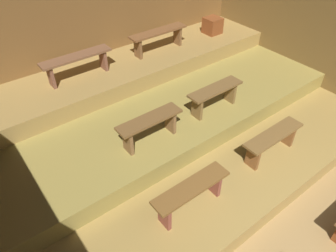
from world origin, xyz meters
TOP-DOWN VIEW (x-y plane):
  - ground at (0.00, 2.70)m, footprint 6.97×6.20m
  - wall_back at (0.00, 5.43)m, footprint 6.97×0.06m
  - wall_right at (3.11, 2.70)m, footprint 0.06×6.20m
  - platform_lower at (0.00, 3.37)m, footprint 6.17×4.06m
  - platform_middle at (0.00, 3.99)m, footprint 6.17×2.83m
  - platform_upper at (0.00, 4.79)m, footprint 6.17×1.23m
  - bench_lower_left at (-0.78, 2.01)m, footprint 1.04×0.26m
  - bench_lower_right at (0.78, 2.01)m, footprint 1.04×0.26m
  - bench_middle_left at (-0.62, 3.07)m, footprint 0.96×0.26m
  - bench_middle_right at (0.62, 3.07)m, footprint 0.96×0.26m
  - bench_upper_left at (-0.82, 4.82)m, footprint 1.17×0.26m
  - bench_upper_right at (0.82, 4.82)m, footprint 1.17×0.26m
  - wooden_crate_upper at (2.23, 4.80)m, footprint 0.33×0.33m

SIDE VIEW (x-z plane):
  - ground at x=0.00m, z-range -0.08..0.00m
  - platform_lower at x=0.00m, z-range 0.00..0.29m
  - platform_middle at x=0.00m, z-range 0.29..0.58m
  - bench_lower_left at x=-0.78m, z-range 0.38..0.78m
  - bench_lower_right at x=0.78m, z-range 0.38..0.78m
  - platform_upper at x=0.00m, z-range 0.58..0.87m
  - bench_middle_left at x=-0.62m, z-range 0.67..1.07m
  - bench_middle_right at x=0.62m, z-range 0.67..1.07m
  - wooden_crate_upper at x=2.23m, z-range 0.87..1.20m
  - bench_upper_left at x=-0.82m, z-range 0.97..1.37m
  - bench_upper_right at x=0.82m, z-range 0.97..1.37m
  - wall_back at x=0.00m, z-range 0.00..2.63m
  - wall_right at x=3.11m, z-range 0.00..2.63m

